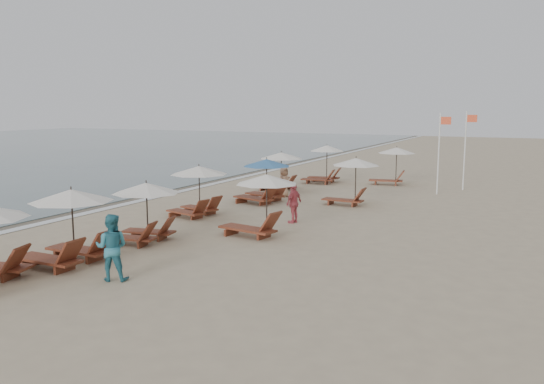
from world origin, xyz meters
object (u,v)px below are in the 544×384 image
at_px(lounger_station_5, 278,169).
at_px(flag_pole_near, 440,149).
at_px(beachgoer_mid_a, 112,247).
at_px(lounger_station_1, 66,228).
at_px(lounger_station_4, 262,181).
at_px(beachgoer_far_b, 284,182).
at_px(inland_station_0, 257,201).
at_px(beachgoer_far_a, 294,203).
at_px(inland_station_2, 392,162).
at_px(inland_station_1, 351,176).
at_px(lounger_station_2, 142,210).
at_px(lounger_station_3, 196,188).
at_px(lounger_station_6, 323,165).

height_order(lounger_station_5, flag_pole_near, flag_pole_near).
height_order(beachgoer_mid_a, flag_pole_near, flag_pole_near).
distance_m(lounger_station_1, lounger_station_4, 12.10).
bearing_deg(beachgoer_far_b, inland_station_0, -149.74).
bearing_deg(lounger_station_5, beachgoer_far_a, -60.64).
bearing_deg(inland_station_0, inland_station_2, 86.23).
bearing_deg(inland_station_2, beachgoer_far_a, -93.49).
bearing_deg(inland_station_1, lounger_station_1, -108.04).
bearing_deg(flag_pole_near, lounger_station_5, -163.84).
bearing_deg(flag_pole_near, lounger_station_2, -115.37).
xyz_separation_m(lounger_station_3, beachgoer_far_b, (1.22, 6.22, -0.41)).
bearing_deg(lounger_station_5, inland_station_2, 44.27).
height_order(lounger_station_4, inland_station_1, inland_station_1).
height_order(lounger_station_5, beachgoer_far_b, lounger_station_5).
bearing_deg(beachgoer_far_b, beachgoer_far_a, -140.01).
bearing_deg(beachgoer_far_b, lounger_station_1, -170.43).
bearing_deg(beachgoer_mid_a, inland_station_2, -119.91).
bearing_deg(lounger_station_2, lounger_station_5, 94.41).
distance_m(lounger_station_3, flag_pole_near, 13.49).
bearing_deg(beachgoer_mid_a, inland_station_0, -124.46).
relative_size(lounger_station_5, beachgoer_far_b, 1.63).
relative_size(lounger_station_2, lounger_station_5, 1.01).
distance_m(lounger_station_1, flag_pole_near, 19.94).
relative_size(lounger_station_1, beachgoer_far_a, 1.70).
bearing_deg(lounger_station_2, lounger_station_6, 89.49).
xyz_separation_m(lounger_station_5, inland_station_1, (5.08, -2.82, 0.20)).
height_order(lounger_station_2, lounger_station_5, lounger_station_5).
xyz_separation_m(lounger_station_2, lounger_station_5, (-0.99, 12.89, 0.09)).
xyz_separation_m(lounger_station_1, lounger_station_5, (-0.77, 16.05, 0.11)).
bearing_deg(lounger_station_1, inland_station_2, 78.34).
xyz_separation_m(inland_station_2, beachgoer_far_b, (-3.84, -7.03, -0.59)).
xyz_separation_m(lounger_station_5, lounger_station_6, (1.14, 3.93, -0.10)).
bearing_deg(lounger_station_4, inland_station_0, -64.20).
relative_size(lounger_station_2, lounger_station_3, 0.98).
height_order(lounger_station_1, lounger_station_6, lounger_station_6).
height_order(lounger_station_5, lounger_station_6, lounger_station_6).
height_order(lounger_station_5, beachgoer_far_a, lounger_station_5).
distance_m(lounger_station_1, inland_station_1, 13.92).
relative_size(lounger_station_3, lounger_station_4, 0.94).
height_order(lounger_station_6, flag_pole_near, flag_pole_near).
relative_size(lounger_station_3, beachgoer_far_b, 1.67).
bearing_deg(lounger_station_4, beachgoer_far_b, 80.97).
xyz_separation_m(inland_station_0, inland_station_1, (0.98, 7.60, 0.11)).
distance_m(lounger_station_3, lounger_station_6, 12.24).
xyz_separation_m(inland_station_1, inland_station_2, (0.03, 7.80, -0.03)).
bearing_deg(lounger_station_3, inland_station_2, 69.10).
bearing_deg(lounger_station_1, beachgoer_far_a, 66.82).
xyz_separation_m(lounger_station_1, inland_station_1, (4.31, 13.24, 0.31)).
bearing_deg(lounger_station_1, inland_station_0, 59.45).
distance_m(inland_station_1, beachgoer_far_a, 4.99).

